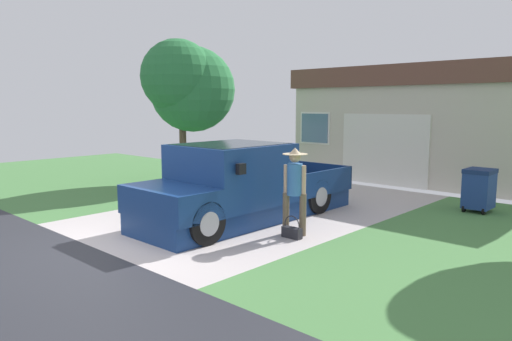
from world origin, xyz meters
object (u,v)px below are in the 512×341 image
neighbor_tree (187,85)px  wheeled_trash_bin (479,188)px  person_with_hat (295,184)px  pickup_truck (236,186)px  handbag (292,231)px  house_with_garage (440,123)px

neighbor_tree → wheeled_trash_bin: bearing=13.1°
person_with_hat → neighbor_tree: bearing=-45.8°
pickup_truck → handbag: pickup_truck is taller
pickup_truck → person_with_hat: (1.59, 0.02, 0.24)m
house_with_garage → wheeled_trash_bin: house_with_garage is taller
neighbor_tree → wheeled_trash_bin: 8.93m
handbag → neighbor_tree: (-6.51, 2.81, 3.00)m
person_with_hat → handbag: bearing=94.0°
person_with_hat → house_with_garage: size_ratio=0.20×
pickup_truck → house_with_garage: (0.62, 9.30, 1.12)m
house_with_garage → neighbor_tree: 8.71m
person_with_hat → handbag: person_with_hat is taller
person_with_hat → pickup_truck: bearing=-23.1°
neighbor_tree → wheeled_trash_bin: size_ratio=4.46×
handbag → wheeled_trash_bin: wheeled_trash_bin is taller
person_with_hat → house_with_garage: 9.38m
handbag → house_with_garage: 9.71m
person_with_hat → house_with_garage: house_with_garage is taller
house_with_garage → wheeled_trash_bin: (2.88, -4.75, -1.33)m
handbag → house_with_garage: house_with_garage is taller
house_with_garage → wheeled_trash_bin: size_ratio=8.50×
person_with_hat → wheeled_trash_bin: bearing=-136.6°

